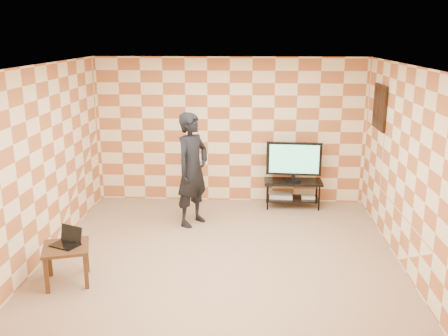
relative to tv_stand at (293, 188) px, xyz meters
The scene contains 14 objects.
floor 2.50m from the tv_stand, 118.48° to the right, with size 5.00×5.00×0.00m, color tan.
wall_back 1.57m from the tv_stand, 164.37° to the left, with size 5.00×0.02×2.70m, color #FCE7BB.
wall_front 4.92m from the tv_stand, 104.15° to the right, with size 5.00×0.02×2.70m, color #FCE7BB.
wall_left 4.38m from the tv_stand, 149.45° to the right, with size 0.02×5.00×2.70m, color #FCE7BB.
wall_right 2.73m from the tv_stand, 58.65° to the right, with size 0.02×5.00×2.70m, color #FCE7BB.
ceiling 3.40m from the tv_stand, 118.48° to the right, with size 5.00×5.00×0.02m, color white.
wall_art 2.14m from the tv_stand, 25.65° to the right, with size 0.04×0.72×0.72m.
tv_stand is the anchor object (origin of this frame).
tv 0.53m from the tv_stand, 86.57° to the right, with size 0.99×0.20×0.72m.
dvd_player 0.27m from the tv_stand, behind, with size 0.42×0.30×0.07m, color silver.
game_console 0.33m from the tv_stand, ahead, with size 0.24×0.17×0.05m, color silver.
side_table 4.36m from the tv_stand, 135.39° to the right, with size 0.70×0.70×0.50m.
laptop 4.32m from the tv_stand, 135.86° to the right, with size 0.42×0.38×0.23m.
person 2.05m from the tv_stand, 151.71° to the right, with size 0.69×0.45×1.88m, color black.
Camera 1 is at (0.39, -6.60, 3.11)m, focal length 40.00 mm.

